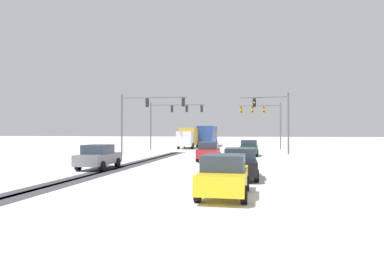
# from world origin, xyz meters

# --- Properties ---
(ground_plane) EXTENTS (300.00, 300.00, 0.00)m
(ground_plane) POSITION_xyz_m (0.00, 0.00, 0.00)
(ground_plane) COLOR white
(wheel_track_left_lane) EXTENTS (0.96, 34.16, 0.01)m
(wheel_track_left_lane) POSITION_xyz_m (-4.11, 15.53, 0.00)
(wheel_track_left_lane) COLOR #424247
(wheel_track_left_lane) RESTS_ON ground
(wheel_track_right_lane) EXTENTS (1.16, 34.16, 0.01)m
(wheel_track_right_lane) POSITION_xyz_m (-3.40, 15.53, 0.00)
(wheel_track_right_lane) COLOR #424247
(wheel_track_right_lane) RESTS_ON ground
(sidewalk_kerb_right) EXTENTS (4.00, 34.16, 0.12)m
(sidewalk_kerb_right) POSITION_xyz_m (10.12, 13.97, 0.06)
(sidewalk_kerb_right) COLOR white
(sidewalk_kerb_right) RESTS_ON ground
(traffic_signal_near_left) EXTENTS (7.14, 0.66, 6.50)m
(traffic_signal_near_left) POSITION_xyz_m (-6.23, 27.18, 4.69)
(traffic_signal_near_left) COLOR #56565B
(traffic_signal_near_left) RESTS_ON ground
(traffic_signal_far_right) EXTENTS (5.76, 0.43, 6.50)m
(traffic_signal_far_right) POSITION_xyz_m (6.45, 41.00, 4.78)
(traffic_signal_far_right) COLOR #56565B
(traffic_signal_far_right) RESTS_ON ground
(traffic_signal_far_left) EXTENTS (7.45, 0.80, 6.50)m
(traffic_signal_far_left) POSITION_xyz_m (-5.74, 37.26, 4.84)
(traffic_signal_far_left) COLOR #56565B
(traffic_signal_far_left) RESTS_ON ground
(traffic_signal_near_right) EXTENTS (5.04, 0.48, 6.50)m
(traffic_signal_near_right) POSITION_xyz_m (7.39, 29.13, 4.36)
(traffic_signal_near_right) COLOR #56565B
(traffic_signal_near_right) RESTS_ON ground
(car_dark_green_lead) EXTENTS (1.89, 4.13, 1.62)m
(car_dark_green_lead) POSITION_xyz_m (4.75, 27.96, 0.82)
(car_dark_green_lead) COLOR #194C2D
(car_dark_green_lead) RESTS_ON ground
(car_red_second) EXTENTS (1.97, 4.17, 1.62)m
(car_red_second) POSITION_xyz_m (1.51, 21.43, 0.82)
(car_red_second) COLOR red
(car_red_second) RESTS_ON ground
(car_grey_third) EXTENTS (1.93, 4.15, 1.62)m
(car_grey_third) POSITION_xyz_m (-4.86, 13.99, 0.82)
(car_grey_third) COLOR slate
(car_grey_third) RESTS_ON ground
(car_black_fourth) EXTENTS (1.95, 4.16, 1.62)m
(car_black_fourth) POSITION_xyz_m (4.67, 11.12, 0.82)
(car_black_fourth) COLOR black
(car_black_fourth) RESTS_ON ground
(car_yellow_cab_fifth) EXTENTS (1.84, 4.10, 1.62)m
(car_yellow_cab_fifth) POSITION_xyz_m (4.31, 6.05, 0.82)
(car_yellow_cab_fifth) COLOR yellow
(car_yellow_cab_fifth) RESTS_ON ground
(bus_oncoming) EXTENTS (3.07, 11.11, 3.38)m
(bus_oncoming) POSITION_xyz_m (-2.80, 50.23, 1.99)
(bus_oncoming) COLOR #284793
(bus_oncoming) RESTS_ON ground
(box_truck_delivery) EXTENTS (2.48, 7.46, 3.02)m
(box_truck_delivery) POSITION_xyz_m (-4.54, 42.13, 1.63)
(box_truck_delivery) COLOR silver
(box_truck_delivery) RESTS_ON ground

